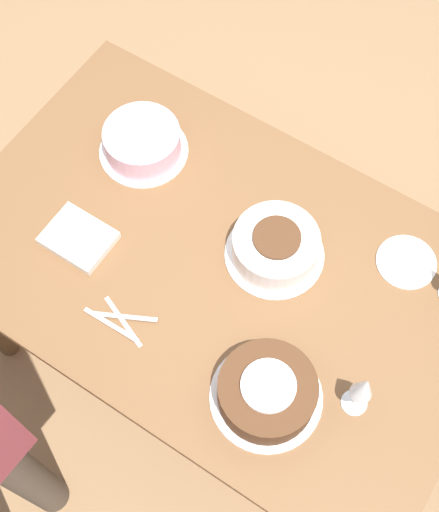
% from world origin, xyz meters
% --- Properties ---
extents(ground_plane, '(12.00, 12.00, 0.00)m').
position_xyz_m(ground_plane, '(0.00, 0.00, 0.00)').
color(ground_plane, '#8E6B47').
extents(dining_table, '(1.50, 0.95, 0.78)m').
position_xyz_m(dining_table, '(0.00, 0.00, 0.66)').
color(dining_table, brown).
rests_on(dining_table, ground_plane).
extents(cake_center_white, '(0.27, 0.27, 0.11)m').
position_xyz_m(cake_center_white, '(0.11, 0.11, 0.82)').
color(cake_center_white, white).
rests_on(cake_center_white, dining_table).
extents(cake_front_chocolate, '(0.28, 0.28, 0.11)m').
position_xyz_m(cake_front_chocolate, '(0.30, -0.25, 0.83)').
color(cake_front_chocolate, white).
rests_on(cake_front_chocolate, dining_table).
extents(cake_back_decorated, '(0.26, 0.26, 0.09)m').
position_xyz_m(cake_back_decorated, '(-0.39, 0.19, 0.82)').
color(cake_back_decorated, white).
rests_on(cake_back_decorated, dining_table).
extents(wine_glass_near, '(0.07, 0.07, 0.19)m').
position_xyz_m(wine_glass_near, '(0.49, -0.14, 0.91)').
color(wine_glass_near, silver).
rests_on(wine_glass_near, dining_table).
extents(dessert_plate_right, '(0.17, 0.17, 0.01)m').
position_xyz_m(dessert_plate_right, '(0.43, 0.28, 0.78)').
color(dessert_plate_right, white).
rests_on(dessert_plate_right, dining_table).
extents(fork_pile, '(0.19, 0.09, 0.01)m').
position_xyz_m(fork_pile, '(-0.13, -0.28, 0.78)').
color(fork_pile, silver).
rests_on(fork_pile, dining_table).
extents(napkin_stack, '(0.18, 0.14, 0.03)m').
position_xyz_m(napkin_stack, '(-0.37, -0.15, 0.79)').
color(napkin_stack, silver).
rests_on(napkin_stack, dining_table).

